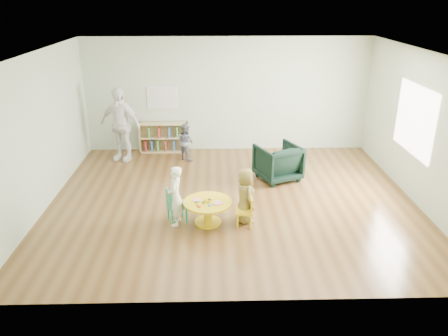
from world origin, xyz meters
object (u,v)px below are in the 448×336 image
at_px(bookshelf, 163,137).
at_px(toddler, 186,142).
at_px(activity_table, 208,208).
at_px(armchair, 278,162).
at_px(kid_chair_right, 246,210).
at_px(adult_caretaker, 120,124).
at_px(child_left, 175,196).
at_px(child_right, 245,196).
at_px(kid_chair_left, 175,205).

relative_size(bookshelf, toddler, 1.34).
xyz_separation_m(activity_table, armchair, (1.48, 1.92, 0.09)).
xyz_separation_m(kid_chair_right, adult_caretaker, (-2.74, 3.29, 0.59)).
height_order(activity_table, child_left, child_left).
distance_m(kid_chair_right, armchair, 2.16).
bearing_deg(kid_chair_right, armchair, -18.25).
height_order(activity_table, armchair, armchair).
distance_m(activity_table, armchair, 2.43).
distance_m(child_right, adult_caretaker, 4.19).
height_order(kid_chair_right, child_right, child_right).
bearing_deg(kid_chair_left, kid_chair_right, 62.25).
bearing_deg(activity_table, kid_chair_left, 171.32).
bearing_deg(activity_table, child_right, 4.44).
distance_m(child_left, adult_caretaker, 3.57).
xyz_separation_m(kid_chair_right, child_right, (-0.02, 0.13, 0.22)).
height_order(kid_chair_left, bookshelf, bookshelf).
height_order(kid_chair_right, bookshelf, bookshelf).
bearing_deg(kid_chair_right, child_left, 90.27).
bearing_deg(adult_caretaker, armchair, -0.11).
distance_m(bookshelf, toddler, 0.85).
bearing_deg(bookshelf, kid_chair_right, -64.82).
relative_size(armchair, adult_caretaker, 0.48).
xyz_separation_m(toddler, adult_caretaker, (-1.53, 0.04, 0.43)).
xyz_separation_m(kid_chair_left, adult_caretaker, (-1.50, 3.12, 0.55)).
height_order(armchair, toddler, toddler).
relative_size(kid_chair_right, armchair, 0.62).
xyz_separation_m(kid_chair_right, child_left, (-1.22, 0.08, 0.25)).
xyz_separation_m(bookshelf, child_right, (1.79, -3.72, 0.13)).
distance_m(kid_chair_left, adult_caretaker, 3.51).
xyz_separation_m(kid_chair_left, child_left, (0.03, -0.09, 0.21)).
height_order(activity_table, bookshelf, bookshelf).
height_order(activity_table, kid_chair_left, kid_chair_left).
height_order(activity_table, toddler, toddler).
relative_size(bookshelf, child_left, 1.13).
bearing_deg(toddler, adult_caretaker, 39.26).
distance_m(armchair, toddler, 2.39).
bearing_deg(kid_chair_right, adult_caretaker, 43.83).
relative_size(kid_chair_right, toddler, 0.59).
height_order(kid_chair_right, adult_caretaker, adult_caretaker).
height_order(kid_chair_left, toddler, toddler).
xyz_separation_m(bookshelf, child_left, (0.60, -3.77, 0.17)).
bearing_deg(child_right, armchair, -42.12).
bearing_deg(kid_chair_left, adult_caretaker, -174.32).
xyz_separation_m(activity_table, kid_chair_left, (-0.58, 0.09, 0.03)).
bearing_deg(kid_chair_left, armchair, 111.61).
relative_size(armchair, toddler, 0.95).
bearing_deg(kid_chair_right, activity_table, 87.03).
distance_m(bookshelf, child_right, 4.13).
relative_size(kid_chair_right, bookshelf, 0.44).
xyz_separation_m(kid_chair_right, toddler, (-1.22, 3.26, 0.16)).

